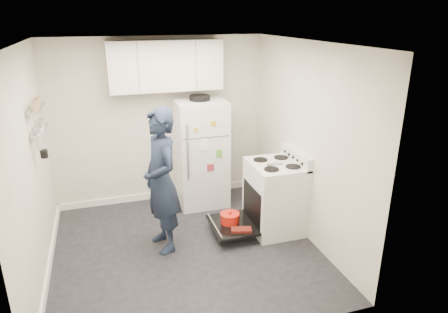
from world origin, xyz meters
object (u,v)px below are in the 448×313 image
object	(u,v)px
open_oven_door	(232,222)
person	(161,181)
electric_range	(274,197)
refrigerator	(201,153)

from	to	relation	value
open_oven_door	person	distance (m)	1.15
electric_range	person	size ratio (longest dim) A/B	0.61
electric_range	person	xyz separation A→B (m)	(-1.49, -0.00, 0.43)
refrigerator	electric_range	bearing A→B (deg)	-56.64
electric_range	open_oven_door	distance (m)	0.66
refrigerator	person	world-z (taller)	person
electric_range	refrigerator	world-z (taller)	refrigerator
electric_range	person	bearing A→B (deg)	-179.91
person	open_oven_door	bearing A→B (deg)	79.64
refrigerator	person	xyz separation A→B (m)	(-0.77, -1.10, 0.08)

